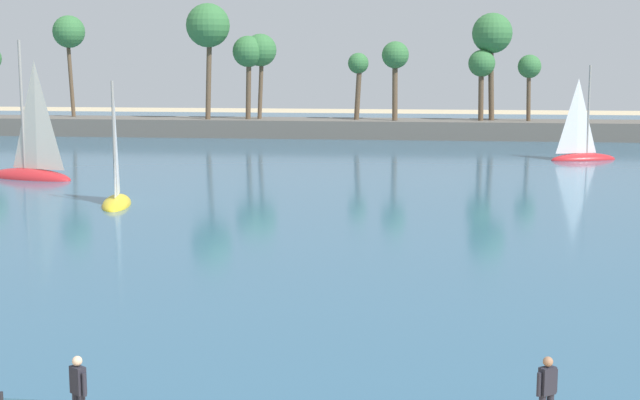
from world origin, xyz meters
TOP-DOWN VIEW (x-y plane):
  - sea at (0.00, 62.04)m, footprint 220.00×111.61m
  - palm_headland at (0.65, 77.86)m, footprint 101.90×6.80m
  - person_rigging_by_gear at (-3.60, 4.68)m, footprint 0.46×0.36m
  - person_at_waterline at (6.04, 5.83)m, footprint 0.46×0.37m
  - sailboat_near_shore at (14.86, 59.30)m, footprint 5.54×3.34m
  - sailboat_toward_headland at (-22.16, 43.62)m, footprint 6.83×3.80m
  - sailboat_far_left at (-13.02, 33.88)m, footprint 2.56×5.04m

SIDE VIEW (x-z plane):
  - sea at x=0.00m, z-range 0.00..0.06m
  - sailboat_far_left at x=-13.02m, z-range -2.81..4.20m
  - sailboat_near_shore at x=14.86m, z-range -3.10..4.61m
  - person_rigging_by_gear at x=-3.60m, z-range 0.06..1.73m
  - person_at_waterline at x=6.04m, z-range 0.06..1.73m
  - sailboat_toward_headland at x=-22.16m, z-range -3.83..5.66m
  - palm_headland at x=0.65m, z-range -3.12..9.92m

